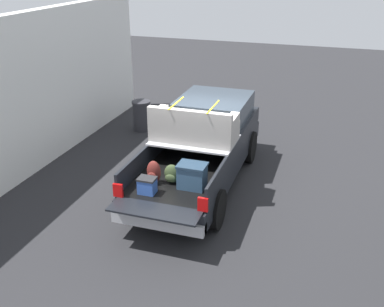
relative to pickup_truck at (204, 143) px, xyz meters
name	(u,v)px	position (x,y,z in m)	size (l,w,h in m)	color
ground_plane	(199,184)	(-0.38, 0.00, -0.99)	(40.00, 40.00, 0.00)	#262628
pickup_truck	(204,143)	(0.00, 0.00, 0.00)	(6.05, 2.06, 2.23)	black
building_facade	(24,96)	(-0.89, 4.51, 1.03)	(11.89, 0.36, 4.04)	white
trash_can	(142,115)	(2.71, 2.95, -0.49)	(0.60, 0.60, 0.98)	#2D2D33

